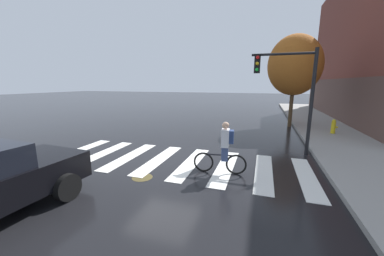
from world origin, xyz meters
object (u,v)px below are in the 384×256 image
object	(u,v)px
manhole_cover	(142,177)
fire_hydrant	(333,127)
traffic_light_near	(291,83)
cyclist	(224,148)
street_tree_near	(295,65)

from	to	relation	value
manhole_cover	fire_hydrant	bearing A→B (deg)	48.39
traffic_light_near	cyclist	bearing A→B (deg)	-123.87
manhole_cover	cyclist	size ratio (longest dim) A/B	0.37
fire_hydrant	street_tree_near	xyz separation A→B (m)	(-1.98, 2.24, 3.44)
manhole_cover	fire_hydrant	world-z (taller)	fire_hydrant
traffic_light_near	street_tree_near	distance (m)	6.25
cyclist	traffic_light_near	distance (m)	4.26
traffic_light_near	fire_hydrant	bearing A→B (deg)	54.60
fire_hydrant	street_tree_near	world-z (taller)	street_tree_near
fire_hydrant	traffic_light_near	bearing A→B (deg)	-125.40
fire_hydrant	street_tree_near	distance (m)	4.56
traffic_light_near	street_tree_near	bearing A→B (deg)	82.89
manhole_cover	traffic_light_near	bearing A→B (deg)	43.58
cyclist	street_tree_near	xyz separation A→B (m)	(2.85, 9.22, 3.13)
cyclist	street_tree_near	distance (m)	10.15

